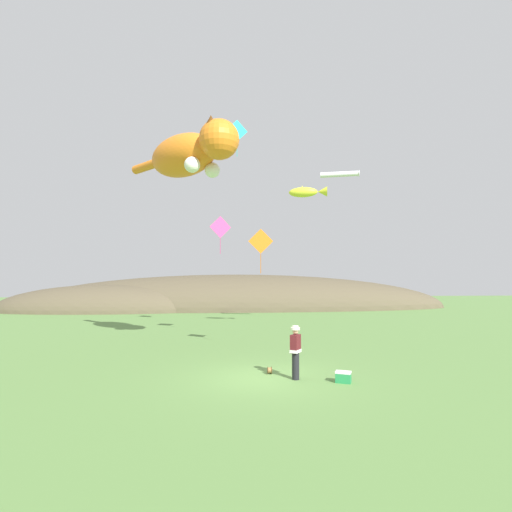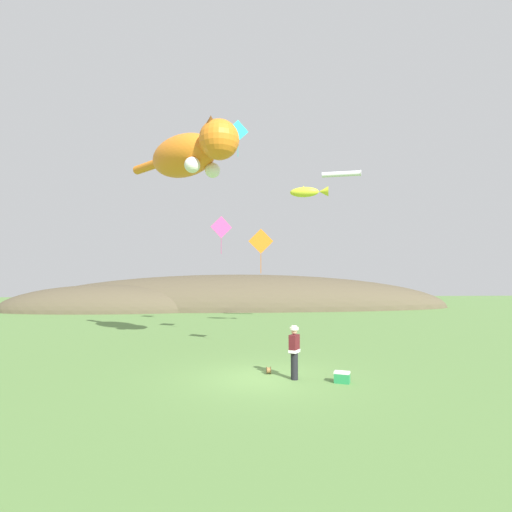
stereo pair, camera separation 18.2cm
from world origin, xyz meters
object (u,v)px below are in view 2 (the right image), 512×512
at_px(picnic_cooler, 342,377).
at_px(kite_giant_cat, 191,154).
at_px(kite_spool, 269,370).
at_px(kite_fish_windsock, 309,192).
at_px(kite_diamond_orange, 261,242).
at_px(kite_tube_streamer, 342,174).
at_px(kite_diamond_pink, 221,227).
at_px(kite_diamond_teal, 238,131).
at_px(festival_attendant, 294,351).

height_order(picnic_cooler, kite_giant_cat, kite_giant_cat).
bearing_deg(kite_spool, kite_fish_windsock, 70.58).
height_order(kite_fish_windsock, kite_diamond_orange, kite_fish_windsock).
distance_m(kite_spool, kite_tube_streamer, 17.13).
relative_size(picnic_cooler, kite_tube_streamer, 0.22).
height_order(picnic_cooler, kite_tube_streamer, kite_tube_streamer).
height_order(kite_spool, kite_fish_windsock, kite_fish_windsock).
bearing_deg(kite_diamond_pink, kite_tube_streamer, 25.10).
relative_size(kite_fish_windsock, kite_tube_streamer, 0.93).
xyz_separation_m(kite_fish_windsock, kite_diamond_teal, (-4.42, -1.55, 3.15)).
relative_size(festival_attendant, kite_giant_cat, 0.29).
bearing_deg(kite_spool, kite_tube_streamer, 62.76).
bearing_deg(kite_tube_streamer, festival_attendant, -112.86).
height_order(kite_giant_cat, kite_tube_streamer, kite_tube_streamer).
bearing_deg(kite_tube_streamer, kite_diamond_orange, -126.95).
relative_size(festival_attendant, kite_diamond_orange, 0.87).
bearing_deg(picnic_cooler, kite_diamond_teal, 107.79).
bearing_deg(kite_giant_cat, kite_diamond_orange, -13.40).
relative_size(kite_spool, kite_fish_windsock, 0.10).
xyz_separation_m(festival_attendant, kite_diamond_teal, (-1.68, 9.28, 10.91)).
distance_m(kite_tube_streamer, kite_diamond_teal, 8.19).
height_order(kite_tube_streamer, kite_diamond_orange, kite_tube_streamer).
xyz_separation_m(kite_tube_streamer, kite_diamond_orange, (-6.21, -8.25, -5.42)).
relative_size(picnic_cooler, kite_giant_cat, 0.10).
relative_size(festival_attendant, kite_tube_streamer, 0.68).
xyz_separation_m(kite_giant_cat, kite_fish_windsock, (6.77, 5.31, -0.57)).
xyz_separation_m(festival_attendant, kite_fish_windsock, (2.74, 10.83, 7.76)).
relative_size(kite_diamond_orange, kite_diamond_teal, 0.94).
relative_size(festival_attendant, kite_diamond_pink, 0.82).
relative_size(kite_giant_cat, kite_fish_windsock, 2.47).
height_order(picnic_cooler, kite_diamond_orange, kite_diamond_orange).
bearing_deg(kite_diamond_orange, kite_giant_cat, 166.60).
bearing_deg(kite_diamond_teal, picnic_cooler, -72.21).
bearing_deg(kite_diamond_teal, kite_diamond_pink, -175.27).
xyz_separation_m(kite_tube_streamer, kite_diamond_pink, (-8.09, -3.79, -4.22)).
distance_m(picnic_cooler, kite_tube_streamer, 17.44).
bearing_deg(kite_tube_streamer, kite_spool, -117.24).
relative_size(picnic_cooler, kite_diamond_orange, 0.28).
bearing_deg(kite_diamond_pink, kite_giant_cat, -110.94).
distance_m(festival_attendant, kite_giant_cat, 10.77).
distance_m(kite_diamond_pink, kite_diamond_orange, 4.99).
distance_m(kite_giant_cat, kite_tube_streamer, 12.14).
height_order(festival_attendant, kite_tube_streamer, kite_tube_streamer).
bearing_deg(kite_diamond_pink, kite_diamond_teal, 4.73).
xyz_separation_m(picnic_cooler, kite_diamond_orange, (-2.19, 5.26, 4.85)).
height_order(kite_fish_windsock, kite_diamond_teal, kite_diamond_teal).
relative_size(picnic_cooler, kite_diamond_pink, 0.27).
height_order(kite_spool, kite_diamond_teal, kite_diamond_teal).
distance_m(kite_fish_windsock, kite_diamond_orange, 7.92).
xyz_separation_m(kite_giant_cat, kite_diamond_teal, (2.34, 3.76, 2.58)).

